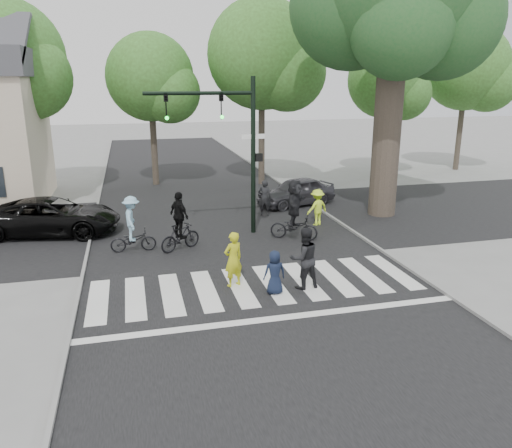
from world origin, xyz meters
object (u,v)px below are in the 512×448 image
Objects in this scene: cyclist_mid at (180,227)px; car_grey at (296,192)px; cyclist_right at (294,213)px; traffic_signal at (231,134)px; pedestrian_adult at (304,258)px; pedestrian_child at (275,272)px; cyclist_left at (132,228)px; car_suv at (52,216)px; pedestrian_woman at (233,259)px.

cyclist_mid reaches higher than car_grey.
cyclist_right is 0.59× the size of car_grey.
traffic_signal reaches higher than car_grey.
cyclist_mid reaches higher than pedestrian_adult.
car_grey reaches higher than pedestrian_child.
cyclist_left is 0.94× the size of cyclist_mid.
car_grey is at bearing 44.53° from traffic_signal.
pedestrian_adult is at bearing -123.06° from car_suv.
pedestrian_woman is 0.78× the size of cyclist_mid.
traffic_signal is 2.82× the size of cyclist_mid.
cyclist_right is (4.32, 0.22, 0.16)m from cyclist_mid.
pedestrian_adult is at bearing -43.42° from cyclist_left.
car_grey is (3.95, 3.88, -3.23)m from traffic_signal.
pedestrian_adult is at bearing 139.75° from pedestrian_woman.
car_grey is (1.81, 5.11, -0.36)m from cyclist_right.
pedestrian_woman is at bearing -71.87° from cyclist_mid.
car_suv is (-6.85, 1.75, -3.19)m from traffic_signal.
pedestrian_adult is 0.86× the size of cyclist_mid.
pedestrian_child is (0.01, -5.88, -3.26)m from traffic_signal.
pedestrian_child is at bearing -63.60° from cyclist_mid.
cyclist_right is (2.13, -1.23, -2.87)m from traffic_signal.
pedestrian_woman is 3.79m from cyclist_mid.
pedestrian_woman is at bearing -129.44° from cyclist_right.
traffic_signal is 4.68× the size of pedestrian_child.
pedestrian_child is (1.02, -0.82, -0.19)m from pedestrian_woman.
pedestrian_child is 0.55× the size of cyclist_right.
pedestrian_adult is 0.36× the size of car_suv.
car_suv is at bearing -51.56° from pedestrian_adult.
pedestrian_woman is 10.22m from car_grey.
car_grey is (3.94, 9.76, 0.03)m from pedestrian_child.
cyclist_right reaches higher than pedestrian_woman.
pedestrian_adult is at bearing -34.93° from car_grey.
cyclist_mid is at bearing -146.49° from traffic_signal.
traffic_signal reaches higher than car_suv.
pedestrian_woman reaches higher than car_grey.
cyclist_right is at bearing -151.73° from pedestrian_woman.
cyclist_right reaches higher than cyclist_mid.
car_suv is (-7.80, 7.43, -0.20)m from pedestrian_adult.
cyclist_mid is at bearing -64.18° from pedestrian_child.
cyclist_right is (1.18, 4.45, 0.12)m from pedestrian_adult.
car_grey is (7.76, 5.06, -0.20)m from cyclist_left.
car_suv is at bearing -96.34° from car_grey.
pedestrian_child is 10.52m from car_grey.
car_suv is at bearing 161.66° from cyclist_right.
pedestrian_woman reaches higher than pedestrian_child.
pedestrian_child is at bearing -50.85° from cyclist_left.
cyclist_mid is 4.33m from cyclist_right.
traffic_signal is 3.28× the size of pedestrian_adult.
car_suv is (-5.84, 6.80, -0.11)m from pedestrian_woman.
pedestrian_child is 5.12m from cyclist_right.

